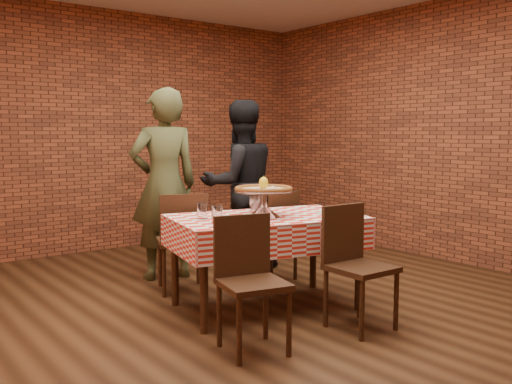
% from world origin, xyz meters
% --- Properties ---
extents(ground, '(6.00, 6.00, 0.00)m').
position_xyz_m(ground, '(0.00, 0.00, 0.00)').
color(ground, black).
rests_on(ground, ground).
extents(back_wall, '(5.50, 0.00, 5.50)m').
position_xyz_m(back_wall, '(0.00, 3.00, 1.45)').
color(back_wall, brown).
rests_on(back_wall, ground).
extents(table, '(1.64, 1.19, 0.75)m').
position_xyz_m(table, '(0.07, -0.01, 0.38)').
color(table, '#3F2514').
rests_on(table, ground).
extents(tablecloth, '(1.68, 1.23, 0.25)m').
position_xyz_m(tablecloth, '(0.07, -0.01, 0.63)').
color(tablecloth, red).
rests_on(tablecloth, table).
extents(pizza_stand, '(0.59, 0.59, 0.21)m').
position_xyz_m(pizza_stand, '(0.03, -0.03, 0.86)').
color(pizza_stand, silver).
rests_on(pizza_stand, tablecloth).
extents(pizza, '(0.58, 0.58, 0.03)m').
position_xyz_m(pizza, '(0.03, -0.03, 0.98)').
color(pizza, beige).
rests_on(pizza, pizza_stand).
extents(lemon, '(0.09, 0.09, 0.10)m').
position_xyz_m(lemon, '(0.03, -0.03, 1.03)').
color(lemon, yellow).
rests_on(lemon, pizza).
extents(water_glass_left, '(0.10, 0.10, 0.13)m').
position_xyz_m(water_glass_left, '(-0.43, -0.06, 0.82)').
color(water_glass_left, white).
rests_on(water_glass_left, tablecloth).
extents(water_glass_right, '(0.10, 0.10, 0.13)m').
position_xyz_m(water_glass_right, '(-0.42, 0.17, 0.82)').
color(water_glass_right, white).
rests_on(water_glass_right, tablecloth).
extents(side_plate, '(0.20, 0.20, 0.01)m').
position_xyz_m(side_plate, '(0.54, -0.24, 0.76)').
color(side_plate, white).
rests_on(side_plate, tablecloth).
extents(sweetener_packet_a, '(0.05, 0.04, 0.00)m').
position_xyz_m(sweetener_packet_a, '(0.56, -0.27, 0.76)').
color(sweetener_packet_a, white).
rests_on(sweetener_packet_a, tablecloth).
extents(sweetener_packet_b, '(0.06, 0.05, 0.00)m').
position_xyz_m(sweetener_packet_b, '(0.64, -0.28, 0.76)').
color(sweetener_packet_b, white).
rests_on(sweetener_packet_b, tablecloth).
extents(condiment_caddy, '(0.13, 0.12, 0.14)m').
position_xyz_m(condiment_caddy, '(0.17, 0.27, 0.83)').
color(condiment_caddy, silver).
rests_on(condiment_caddy, tablecloth).
extents(chair_near_left, '(0.48, 0.48, 0.88)m').
position_xyz_m(chair_near_left, '(-0.58, -0.70, 0.44)').
color(chair_near_left, '#3F2514').
rests_on(chair_near_left, ground).
extents(chair_near_right, '(0.42, 0.42, 0.90)m').
position_xyz_m(chair_near_right, '(0.31, -0.83, 0.45)').
color(chair_near_right, '#3F2514').
rests_on(chair_near_right, ground).
extents(chair_far_left, '(0.55, 0.55, 0.90)m').
position_xyz_m(chair_far_left, '(-0.23, 0.84, 0.45)').
color(chair_far_left, '#3F2514').
rests_on(chair_far_left, ground).
extents(chair_far_right, '(0.43, 0.43, 0.87)m').
position_xyz_m(chair_far_right, '(0.66, 0.65, 0.44)').
color(chair_far_right, '#3F2514').
rests_on(chair_far_right, ground).
extents(diner_olive, '(0.75, 0.57, 1.86)m').
position_xyz_m(diner_olive, '(-0.13, 1.34, 0.93)').
color(diner_olive, '#414525').
rests_on(diner_olive, ground).
extents(diner_black, '(0.98, 0.84, 1.77)m').
position_xyz_m(diner_black, '(0.73, 1.26, 0.88)').
color(diner_black, black).
rests_on(diner_black, ground).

